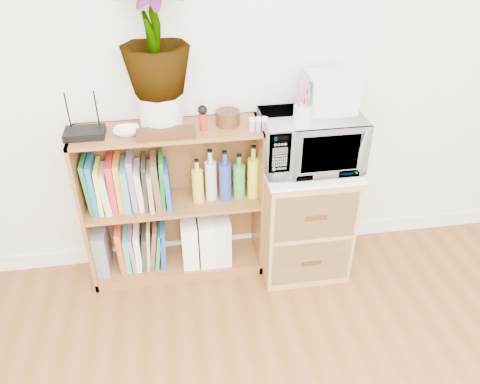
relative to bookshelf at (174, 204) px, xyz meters
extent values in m
cube|color=white|center=(0.35, 0.14, -0.42)|extent=(4.00, 0.02, 0.10)
cube|color=brown|center=(0.00, 0.00, 0.00)|extent=(1.00, 0.30, 0.95)
cube|color=#9E7542|center=(0.75, -0.08, -0.12)|extent=(0.50, 0.45, 0.70)
imported|color=silver|center=(0.75, -0.08, 0.39)|extent=(0.53, 0.36, 0.29)
cylinder|color=silver|center=(0.66, -0.19, 0.59)|extent=(0.09, 0.09, 0.10)
cube|color=silver|center=(0.85, -0.03, 0.64)|extent=(0.25, 0.21, 0.20)
cube|color=black|center=(-0.41, -0.02, 0.49)|extent=(0.20, 0.14, 0.04)
imported|color=white|center=(-0.20, -0.03, 0.49)|extent=(0.13, 0.13, 0.03)
cylinder|color=silver|center=(-0.02, 0.02, 0.57)|extent=(0.22, 0.22, 0.19)
imported|color=#296729|center=(-0.02, 0.02, 0.96)|extent=(0.34, 0.34, 0.60)
cube|color=#3D1E10|center=(-0.01, -0.10, 0.50)|extent=(0.29, 0.07, 0.05)
cylinder|color=#A91F14|center=(0.18, -0.04, 0.52)|extent=(0.04, 0.04, 0.09)
cylinder|color=#36200E|center=(0.32, 0.01, 0.51)|extent=(0.13, 0.13, 0.08)
cube|color=pink|center=(0.46, -0.09, 0.50)|extent=(0.11, 0.04, 0.06)
cube|color=slate|center=(-0.45, 0.00, -0.26)|extent=(0.09, 0.23, 0.28)
cube|color=white|center=(0.07, -0.01, -0.26)|extent=(0.09, 0.23, 0.29)
cube|color=white|center=(0.17, -0.01, -0.26)|extent=(0.09, 0.24, 0.30)
cube|color=silver|center=(0.26, -0.01, -0.25)|extent=(0.10, 0.24, 0.30)
cube|color=#1E733C|center=(-0.45, 0.00, 0.18)|extent=(0.04, 0.20, 0.30)
cube|color=#185994|center=(-0.42, 0.00, 0.18)|extent=(0.03, 0.20, 0.31)
cube|color=#F7F23A|center=(-0.39, 0.00, 0.16)|extent=(0.02, 0.20, 0.27)
cube|color=#BCBBB5|center=(-0.36, 0.00, 0.14)|extent=(0.05, 0.20, 0.24)
cube|color=red|center=(-0.32, 0.00, 0.17)|extent=(0.03, 0.20, 0.29)
cube|color=orange|center=(-0.29, 0.00, 0.17)|extent=(0.03, 0.20, 0.29)
cube|color=teal|center=(-0.25, 0.00, 0.16)|extent=(0.03, 0.20, 0.27)
cube|color=slate|center=(-0.21, 0.00, 0.18)|extent=(0.04, 0.20, 0.31)
cube|color=beige|center=(-0.18, 0.00, 0.14)|extent=(0.04, 0.20, 0.24)
cube|color=black|center=(-0.15, 0.00, 0.16)|extent=(0.03, 0.20, 0.28)
cube|color=#A88B4D|center=(-0.12, 0.00, 0.14)|extent=(0.03, 0.20, 0.24)
cube|color=brown|center=(-0.09, 0.00, 0.17)|extent=(0.04, 0.20, 0.29)
cube|color=#1F7620|center=(-0.06, 0.00, 0.17)|extent=(0.03, 0.20, 0.29)
cube|color=#1A4A9C|center=(-0.03, 0.00, 0.15)|extent=(0.03, 0.20, 0.24)
cylinder|color=gold|center=(0.14, 0.00, 0.15)|extent=(0.06, 0.06, 0.26)
cylinder|color=silver|center=(0.22, 0.00, 0.18)|extent=(0.07, 0.07, 0.30)
cylinder|color=#2335A3|center=(0.29, 0.00, 0.17)|extent=(0.07, 0.07, 0.30)
cylinder|color=green|center=(0.37, 0.00, 0.16)|extent=(0.07, 0.07, 0.26)
cylinder|color=gold|center=(0.45, 0.00, 0.18)|extent=(0.06, 0.06, 0.32)
cube|color=#C34322|center=(-0.33, 0.00, -0.26)|extent=(0.04, 0.19, 0.28)
cube|color=teal|center=(-0.30, 0.00, -0.29)|extent=(0.03, 0.19, 0.23)
cube|color=#896091|center=(-0.27, 0.00, -0.29)|extent=(0.03, 0.19, 0.24)
cube|color=#F9DDC1|center=(-0.24, 0.00, -0.28)|extent=(0.03, 0.19, 0.25)
cube|color=#2A2A2A|center=(-0.20, 0.00, -0.29)|extent=(0.05, 0.19, 0.23)
cube|color=#A79A4D|center=(-0.17, 0.00, -0.26)|extent=(0.04, 0.19, 0.29)
cube|color=brown|center=(-0.15, 0.00, -0.27)|extent=(0.07, 0.19, 0.28)
cube|color=#207841|center=(-0.12, 0.00, -0.28)|extent=(0.06, 0.19, 0.25)
cube|color=#184390|center=(-0.09, 0.00, -0.27)|extent=(0.04, 0.19, 0.27)
camera|label=1|loc=(0.02, -2.24, 1.52)|focal=35.00mm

